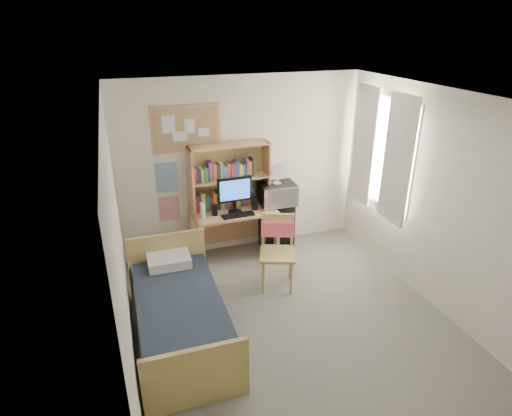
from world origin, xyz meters
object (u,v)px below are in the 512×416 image
object	(u,v)px
mini_fridge	(276,225)
monitor	(235,195)
desk_chair	(277,254)
speaker_left	(215,210)
bed	(181,319)
speaker_right	(255,204)
desk_fan	(278,174)
microwave	(277,193)
bulletin_board	(186,128)
desk	(234,234)

from	to	relation	value
mini_fridge	monitor	distance (m)	0.94
desk_chair	speaker_left	size ratio (longest dim) A/B	6.06
bed	speaker_right	bearing A→B (deg)	48.51
bed	desk_fan	size ratio (longest dim) A/B	6.33
bed	microwave	distance (m)	2.46
bulletin_board	microwave	bearing A→B (deg)	-12.00
desk_chair	monitor	bearing A→B (deg)	130.35
speaker_left	speaker_right	world-z (taller)	speaker_right
bulletin_board	monitor	distance (m)	1.13
mini_fridge	monitor	bearing A→B (deg)	-167.37
bulletin_board	bed	world-z (taller)	bulletin_board
bulletin_board	bed	xyz separation A→B (m)	(-0.50, -1.87, -1.66)
desk_chair	desk_fan	size ratio (longest dim) A/B	3.33
monitor	speaker_right	distance (m)	0.35
desk_fan	speaker_right	bearing A→B (deg)	-164.26
bulletin_board	mini_fridge	bearing A→B (deg)	-11.10
speaker_right	microwave	distance (m)	0.40
mini_fridge	microwave	bearing A→B (deg)	-90.00
mini_fridge	speaker_left	xyz separation A→B (m)	(-0.98, -0.13, 0.45)
mini_fridge	desk_fan	world-z (taller)	desk_fan
desk	microwave	distance (m)	0.87
microwave	desk	bearing A→B (deg)	-173.99
desk	speaker_left	distance (m)	0.55
monitor	mini_fridge	bearing A→B (deg)	7.79
desk	desk_fan	world-z (taller)	desk_fan
bulletin_board	desk	bearing A→B (deg)	-28.53
bulletin_board	desk_fan	size ratio (longest dim) A/B	3.19
desk_chair	desk_fan	bearing A→B (deg)	90.13
desk	bulletin_board	bearing A→B (deg)	149.27
speaker_right	microwave	world-z (taller)	microwave
desk	desk_fan	size ratio (longest dim) A/B	4.07
monitor	speaker_left	world-z (taller)	monitor
desk_chair	speaker_left	distance (m)	1.12
bed	desk_chair	bearing A→B (deg)	24.93
bulletin_board	mini_fridge	distance (m)	1.99
speaker_right	desk_fan	distance (m)	0.54
desk_chair	desk_fan	xyz separation A→B (m)	(0.37, 0.98, 0.72)
desk	speaker_left	xyz separation A→B (m)	(-0.30, -0.07, 0.46)
desk	speaker_right	bearing A→B (deg)	-11.31
desk	desk_chair	bearing A→B (deg)	-73.49
desk	microwave	size ratio (longest dim) A/B	2.29
desk	monitor	bearing A→B (deg)	-90.00
monitor	speaker_right	world-z (taller)	monitor
desk_chair	speaker_right	size ratio (longest dim) A/B	5.58
bulletin_board	speaker_left	world-z (taller)	bulletin_board
monitor	speaker_left	size ratio (longest dim) A/B	3.28
monitor	microwave	world-z (taller)	monitor
speaker_left	monitor	bearing A→B (deg)	0.00
bulletin_board	desk_chair	size ratio (longest dim) A/B	0.96
speaker_right	desk_fan	size ratio (longest dim) A/B	0.60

